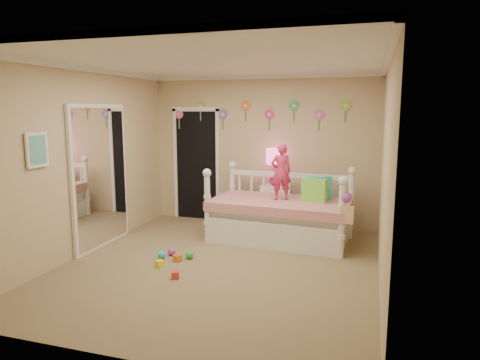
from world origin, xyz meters
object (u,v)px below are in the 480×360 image
(child, at_px, (281,172))
(table_lamp, at_px, (275,161))
(daybed, at_px, (280,204))
(nightstand, at_px, (274,206))

(child, bearing_deg, table_lamp, -94.54)
(table_lamp, bearing_deg, child, -69.71)
(daybed, xyz_separation_m, nightstand, (-0.26, 0.72, -0.21))
(nightstand, distance_m, table_lamp, 0.79)
(child, height_order, nightstand, child)
(daybed, bearing_deg, table_lamp, 113.62)
(daybed, xyz_separation_m, table_lamp, (-0.26, 0.72, 0.58))
(nightstand, xyz_separation_m, table_lamp, (0.00, 0.00, 0.79))
(child, height_order, table_lamp, child)
(nightstand, height_order, table_lamp, table_lamp)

